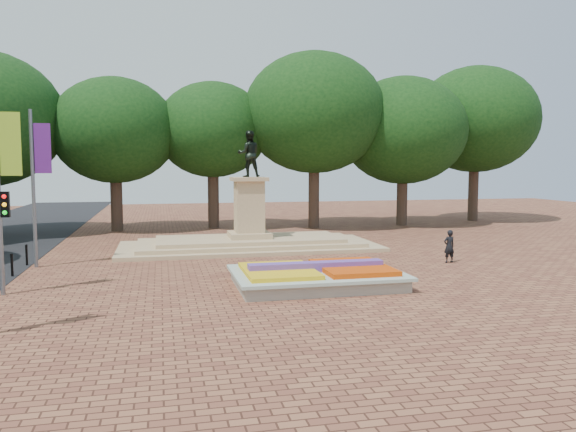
# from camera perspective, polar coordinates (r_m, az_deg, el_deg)

# --- Properties ---
(ground) EXTENTS (90.00, 90.00, 0.00)m
(ground) POSITION_cam_1_polar(r_m,az_deg,el_deg) (23.17, -0.86, -6.17)
(ground) COLOR brown
(ground) RESTS_ON ground
(flower_bed) EXTENTS (6.30, 4.30, 0.91)m
(flower_bed) POSITION_cam_1_polar(r_m,az_deg,el_deg) (21.43, 2.96, -6.08)
(flower_bed) COLOR gray
(flower_bed) RESTS_ON ground
(monument) EXTENTS (14.00, 6.00, 6.40)m
(monument) POSITION_cam_1_polar(r_m,az_deg,el_deg) (30.80, -3.95, -1.67)
(monument) COLOR tan
(monument) RESTS_ON ground
(tree_row_back) EXTENTS (44.80, 8.80, 10.43)m
(tree_row_back) POSITION_cam_1_polar(r_m,az_deg,el_deg) (40.88, -2.93, 8.17)
(tree_row_back) COLOR #3C2C21
(tree_row_back) RESTS_ON ground
(pedestrian) EXTENTS (0.59, 0.42, 1.54)m
(pedestrian) POSITION_cam_1_polar(r_m,az_deg,el_deg) (27.34, 16.05, -2.98)
(pedestrian) COLOR black
(pedestrian) RESTS_ON ground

